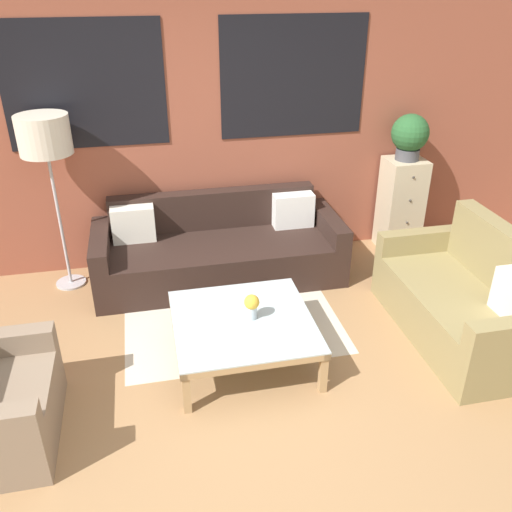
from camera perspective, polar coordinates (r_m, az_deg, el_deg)
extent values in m
plane|color=#9E754C|center=(3.85, -1.05, -16.62)|extent=(16.00, 16.00, 0.00)
cube|color=brown|center=(5.32, -6.49, 13.65)|extent=(8.40, 0.08, 2.80)
cube|color=black|center=(5.18, -17.62, 16.74)|extent=(1.40, 0.01, 1.10)
cube|color=black|center=(5.37, 3.99, 18.25)|extent=(1.40, 0.01, 1.10)
cube|color=beige|center=(4.79, -2.68, -6.36)|extent=(1.82, 1.45, 0.00)
cube|color=black|center=(5.20, -3.69, -0.85)|extent=(2.03, 0.72, 0.40)
cube|color=black|center=(5.50, -4.46, 3.04)|extent=(2.03, 0.16, 0.78)
cube|color=black|center=(5.20, -15.83, -0.77)|extent=(0.16, 0.88, 0.58)
cube|color=black|center=(5.46, 7.55, 1.54)|extent=(0.16, 0.88, 0.58)
cube|color=silver|center=(5.24, -12.79, 3.28)|extent=(0.40, 0.16, 0.34)
cube|color=white|center=(5.43, 3.94, 4.81)|extent=(0.40, 0.16, 0.34)
cube|color=olive|center=(4.71, 19.55, -5.74)|extent=(0.64, 1.29, 0.42)
cube|color=olive|center=(4.80, 24.12, -2.52)|extent=(0.16, 1.29, 0.92)
cube|color=olive|center=(5.23, 16.63, -0.51)|extent=(0.80, 0.14, 0.62)
cube|color=#84705B|center=(3.93, -25.06, -14.80)|extent=(0.64, 0.64, 0.40)
cube|color=silver|center=(4.11, -1.40, -6.79)|extent=(1.05, 1.05, 0.01)
cube|color=tan|center=(3.74, 0.09, -11.43)|extent=(1.05, 0.05, 0.05)
cube|color=tan|center=(4.54, -2.59, -3.61)|extent=(1.05, 0.05, 0.05)
cube|color=tan|center=(4.09, -8.32, -7.92)|extent=(0.05, 1.05, 0.05)
cube|color=tan|center=(4.23, 5.27, -6.30)|extent=(0.05, 1.05, 0.05)
cube|color=tan|center=(3.80, -7.34, -13.95)|extent=(0.06, 0.05, 0.35)
cube|color=tan|center=(3.96, 7.09, -11.96)|extent=(0.05, 0.05, 0.35)
cube|color=tan|center=(4.57, -8.55, -5.92)|extent=(0.06, 0.06, 0.35)
cube|color=tan|center=(4.70, 3.33, -4.58)|extent=(0.05, 0.06, 0.35)
cylinder|color=#B2B2B7|center=(5.56, -18.86, -2.65)|extent=(0.28, 0.28, 0.02)
cylinder|color=#B2B2B7|center=(5.27, -19.93, 3.42)|extent=(0.03, 0.03, 1.27)
cylinder|color=beige|center=(5.02, -21.44, 11.80)|extent=(0.44, 0.44, 0.34)
cube|color=#C6B793|center=(5.95, 14.96, 5.24)|extent=(0.39, 0.37, 0.99)
sphere|color=#38332D|center=(5.66, 16.25, 7.96)|extent=(0.02, 0.02, 0.02)
sphere|color=#38332D|center=(5.75, 15.92, 5.65)|extent=(0.02, 0.02, 0.02)
sphere|color=#38332D|center=(5.84, 15.61, 3.40)|extent=(0.02, 0.02, 0.02)
sphere|color=#38332D|center=(5.95, 15.31, 1.23)|extent=(0.02, 0.02, 0.02)
cylinder|color=#47474C|center=(5.77, 15.64, 10.30)|extent=(0.24, 0.24, 0.12)
sphere|color=#285B2D|center=(5.71, 15.92, 12.36)|extent=(0.37, 0.37, 0.37)
cylinder|color=#ADBCC6|center=(4.10, -0.44, -5.95)|extent=(0.08, 0.08, 0.10)
sphere|color=gold|center=(4.05, -0.45, -4.87)|extent=(0.12, 0.12, 0.12)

